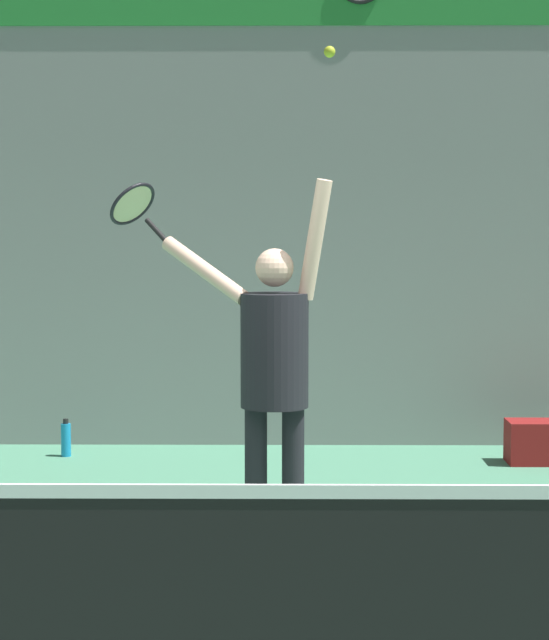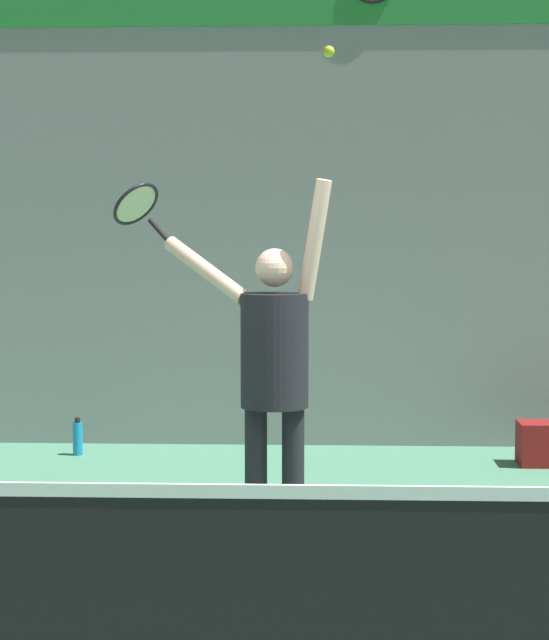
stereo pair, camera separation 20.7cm
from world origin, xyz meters
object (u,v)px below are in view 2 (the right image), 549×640
Objects in this scene: tennis_player at (273,362)px; tennis_ball at (329,52)px; tennis_racket at (138,206)px; water_bottle at (78,438)px.

tennis_player is 1.77m from tennis_ball.
tennis_ball is at bearing -25.76° from tennis_player.
tennis_player is 1.36m from tennis_racket.
tennis_player is 3.37m from water_bottle.
tennis_ball is at bearing -54.71° from water_bottle.
tennis_player is 4.88× the size of tennis_racket.
tennis_player is at bearing -57.67° from water_bottle.
tennis_racket is 3.00m from water_bottle.
tennis_ball is (0.31, -0.15, 1.73)m from tennis_player.
tennis_ball reaches higher than tennis_racket.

